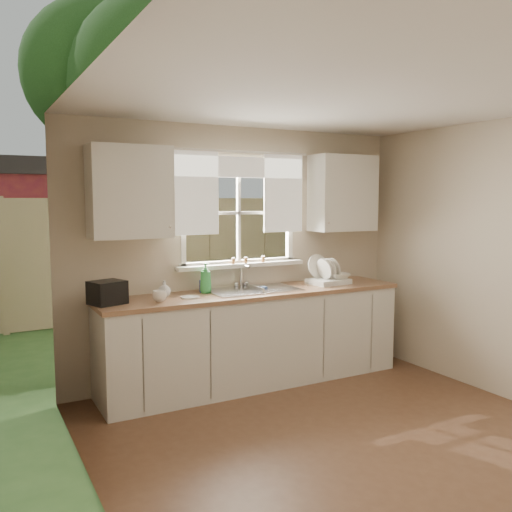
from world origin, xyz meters
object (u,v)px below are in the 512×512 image
dish_rack (328,277)px  cup (160,296)px  soap_bottle_a (206,278)px  black_appliance (107,292)px

dish_rack → cup: bearing=-176.3°
dish_rack → soap_bottle_a: dish_rack is taller
soap_bottle_a → cup: size_ratio=2.28×
soap_bottle_a → dish_rack: bearing=-13.8°
soap_bottle_a → black_appliance: bearing=176.4°
cup → dish_rack: bearing=15.2°
dish_rack → cup: size_ratio=3.37×
soap_bottle_a → cup: soap_bottle_a is taller
soap_bottle_a → cup: 0.57m
dish_rack → cup: dish_rack is taller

